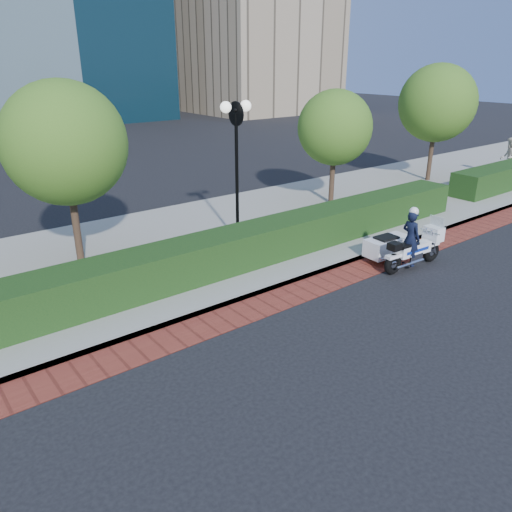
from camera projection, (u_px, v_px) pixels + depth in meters
ground at (337, 318)px, 11.31m from camera, size 120.00×120.00×0.00m
brick_strip at (293, 294)px, 12.40m from camera, size 60.00×1.00×0.01m
sidewalk at (197, 243)px, 15.67m from camera, size 60.00×8.00×0.15m
hedge_main at (242, 247)px, 13.70m from camera, size 18.00×1.20×1.00m
lamppost at (237, 151)px, 14.59m from camera, size 1.02×0.70×4.21m
tree_b at (65, 144)px, 12.79m from camera, size 3.20×3.20×4.89m
tree_c at (335, 128)px, 18.66m from camera, size 2.80×2.80×4.30m
tree_d at (437, 103)px, 22.18m from camera, size 3.40×3.40×5.16m
police_motorcycle at (403, 244)px, 13.97m from camera, size 2.22×1.61×1.80m
pedestrian at (509, 157)px, 23.59m from camera, size 1.15×1.07×1.90m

